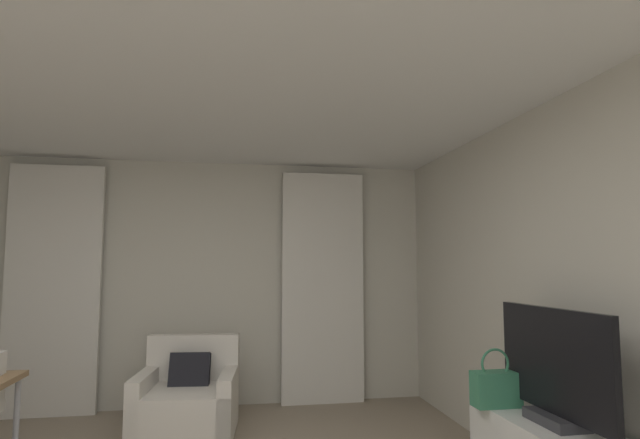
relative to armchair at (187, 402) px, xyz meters
name	(u,v)px	position (x,y,z in m)	size (l,w,h in m)	color
wall_window	(195,282)	(-0.02, 0.87, 1.03)	(5.12, 0.06, 2.60)	beige
wall_right	(612,296)	(2.51, -2.16, 1.03)	(0.06, 6.12, 2.60)	beige
ceiling	(160,38)	(-0.02, -2.16, 2.36)	(5.12, 6.12, 0.06)	white
curtain_left_panel	(53,288)	(-1.39, 0.74, 0.98)	(0.90, 0.06, 2.50)	silver
curtain_right_panel	(323,286)	(1.36, 0.74, 0.98)	(0.90, 0.06, 2.50)	silver
armchair	(187,402)	(0.00, 0.00, 0.00)	(0.92, 0.89, 0.82)	silver
tv_flatscreen	(554,369)	(2.20, -2.05, 0.61)	(0.20, 0.99, 0.66)	#333338
handbag_primary	(496,387)	(2.06, -1.65, 0.42)	(0.30, 0.14, 0.37)	#387F5B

